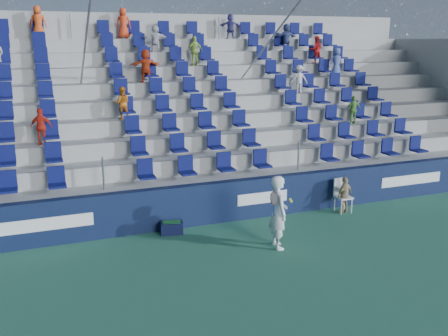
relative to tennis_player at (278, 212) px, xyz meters
name	(u,v)px	position (x,y,z in m)	size (l,w,h in m)	color
ground	(259,267)	(-0.93, -0.87, -0.95)	(70.00, 70.00, 0.00)	#317353
sponsor_wall	(213,203)	(-0.92, 2.28, -0.35)	(24.00, 0.32, 1.20)	#101B3C
grandstand	(167,123)	(-0.93, 7.38, 1.19)	(24.00, 8.17, 6.63)	#A0A09B
tennis_player	(278,212)	(0.00, 0.00, 0.00)	(0.69, 0.76, 1.90)	white
line_judge_chair	(342,193)	(3.11, 1.79, -0.36)	(0.47, 0.48, 1.04)	white
line_judge	(345,195)	(3.11, 1.63, -0.38)	(0.67, 0.28, 1.14)	tan
ball_bin	(172,227)	(-2.28, 1.88, -0.77)	(0.66, 0.50, 0.34)	#0F1337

